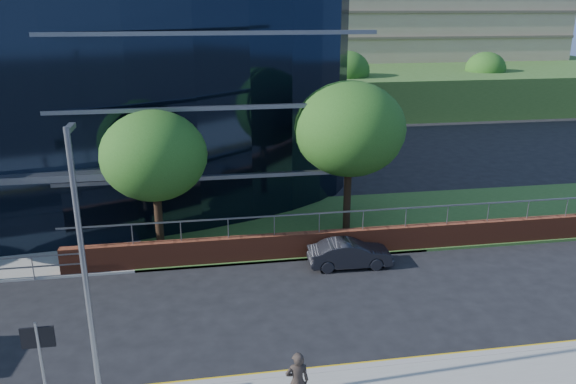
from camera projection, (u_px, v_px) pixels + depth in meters
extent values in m
cube|color=#2D511E|center=(485.00, 214.00, 30.20)|extent=(36.00, 8.00, 0.12)
cube|color=maroon|center=(445.00, 236.00, 25.94)|extent=(34.00, 0.40, 1.20)
cube|color=slate|center=(448.00, 206.00, 25.47)|extent=(34.00, 0.06, 0.06)
cube|color=#2D511E|center=(373.00, 76.00, 72.95)|extent=(60.00, 42.00, 4.00)
cylinder|color=slate|center=(43.00, 369.00, 14.88)|extent=(0.08, 0.08, 2.80)
cube|color=black|center=(38.00, 337.00, 14.60)|extent=(0.85, 0.06, 0.60)
cylinder|color=black|center=(159.00, 220.00, 25.19)|extent=(0.36, 0.36, 3.08)
ellipsoid|color=#1C4513|center=(154.00, 156.00, 24.24)|extent=(4.62, 4.62, 3.93)
cylinder|color=black|center=(347.00, 198.00, 27.47)|extent=(0.36, 0.36, 3.52)
ellipsoid|color=#1C4513|center=(350.00, 129.00, 26.39)|extent=(5.28, 5.28, 4.49)
cylinder|color=black|center=(345.00, 101.00, 56.87)|extent=(0.36, 0.36, 3.08)
ellipsoid|color=#1C4513|center=(346.00, 71.00, 55.92)|extent=(4.62, 4.62, 3.93)
cylinder|color=black|center=(482.00, 95.00, 61.29)|extent=(0.36, 0.36, 2.86)
ellipsoid|color=#1C4513|center=(485.00, 69.00, 60.40)|extent=(4.29, 4.29, 3.65)
cylinder|color=slate|center=(86.00, 287.00, 13.73)|extent=(0.14, 0.14, 8.00)
cube|color=slate|center=(70.00, 128.00, 12.83)|extent=(0.15, 0.70, 0.12)
imported|color=black|center=(350.00, 254.00, 24.07)|extent=(3.62, 1.36, 1.18)
imported|color=#2B231E|center=(297.00, 382.00, 15.13)|extent=(0.67, 0.44, 1.82)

